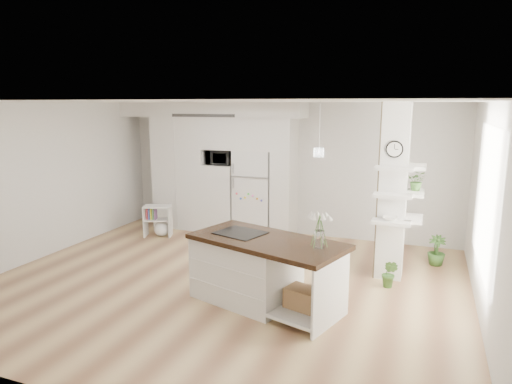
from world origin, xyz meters
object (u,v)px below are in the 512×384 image
at_px(refrigerator, 255,192).
at_px(kitchen_island, 253,267).
at_px(floor_plant_a, 390,274).
at_px(bookshelf, 159,223).

xyz_separation_m(refrigerator, kitchen_island, (1.17, -3.12, -0.39)).
bearing_deg(floor_plant_a, bookshelf, 166.90).
bearing_deg(kitchen_island, refrigerator, 127.62).
relative_size(refrigerator, floor_plant_a, 4.08).
height_order(refrigerator, kitchen_island, refrigerator).
bearing_deg(bookshelf, refrigerator, 7.63).
relative_size(kitchen_island, bookshelf, 3.53).
distance_m(refrigerator, bookshelf, 2.06).
height_order(bookshelf, floor_plant_a, bookshelf).
distance_m(kitchen_island, floor_plant_a, 2.08).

